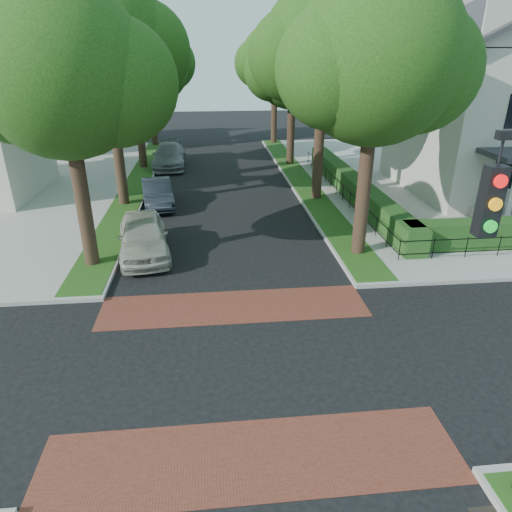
# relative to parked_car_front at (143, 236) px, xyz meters

# --- Properties ---
(ground) EXTENTS (120.00, 120.00, 0.00)m
(ground) POSITION_rel_parked_car_front_xyz_m (3.55, -8.00, -0.85)
(ground) COLOR black
(ground) RESTS_ON ground
(sidewalk_ne) EXTENTS (30.00, 30.00, 0.15)m
(sidewalk_ne) POSITION_rel_parked_car_front_xyz_m (23.05, 11.00, -0.77)
(sidewalk_ne) COLOR gray
(sidewalk_ne) RESTS_ON ground
(crosswalk_far) EXTENTS (9.00, 2.20, 0.01)m
(crosswalk_far) POSITION_rel_parked_car_front_xyz_m (3.55, -4.80, -0.84)
(crosswalk_far) COLOR brown
(crosswalk_far) RESTS_ON ground
(crosswalk_near) EXTENTS (9.00, 2.20, 0.01)m
(crosswalk_near) POSITION_rel_parked_car_front_xyz_m (3.55, -11.20, -0.84)
(crosswalk_near) COLOR brown
(crosswalk_near) RESTS_ON ground
(grass_strip_ne) EXTENTS (1.60, 29.80, 0.02)m
(grass_strip_ne) POSITION_rel_parked_car_front_xyz_m (8.95, 11.10, -0.69)
(grass_strip_ne) COLOR #294C15
(grass_strip_ne) RESTS_ON sidewalk_ne
(grass_strip_nw) EXTENTS (1.60, 29.80, 0.02)m
(grass_strip_nw) POSITION_rel_parked_car_front_xyz_m (-1.85, 11.10, -0.69)
(grass_strip_nw) COLOR #294C15
(grass_strip_nw) RESTS_ON sidewalk_nw
(tree_right_near) EXTENTS (7.75, 6.67, 10.66)m
(tree_right_near) POSITION_rel_parked_car_front_xyz_m (9.15, -0.77, 6.78)
(tree_right_near) COLOR black
(tree_right_near) RESTS_ON sidewalk_ne
(tree_right_mid) EXTENTS (8.25, 7.09, 11.22)m
(tree_right_mid) POSITION_rel_parked_car_front_xyz_m (9.16, 7.25, 7.14)
(tree_right_mid) COLOR black
(tree_right_mid) RESTS_ON sidewalk_ne
(tree_right_far) EXTENTS (7.25, 6.23, 9.74)m
(tree_right_far) POSITION_rel_parked_car_front_xyz_m (9.15, 16.22, 6.06)
(tree_right_far) COLOR black
(tree_right_far) RESTS_ON sidewalk_ne
(tree_right_back) EXTENTS (7.50, 6.45, 10.20)m
(tree_right_back) POSITION_rel_parked_car_front_xyz_m (9.15, 25.23, 6.42)
(tree_right_back) COLOR black
(tree_right_back) RESTS_ON sidewalk_ne
(tree_left_near) EXTENTS (7.50, 6.45, 10.20)m
(tree_left_near) POSITION_rel_parked_car_front_xyz_m (-1.85, -0.77, 6.42)
(tree_left_near) COLOR black
(tree_left_near) RESTS_ON sidewalk_nw
(tree_left_mid) EXTENTS (8.00, 6.88, 11.48)m
(tree_left_mid) POSITION_rel_parked_car_front_xyz_m (-1.84, 7.24, 7.49)
(tree_left_mid) COLOR black
(tree_left_mid) RESTS_ON sidewalk_nw
(tree_left_far) EXTENTS (7.00, 6.02, 9.86)m
(tree_left_far) POSITION_rel_parked_car_front_xyz_m (-1.85, 16.21, 6.27)
(tree_left_far) COLOR black
(tree_left_far) RESTS_ON sidewalk_nw
(tree_left_back) EXTENTS (7.75, 6.66, 10.44)m
(tree_left_back) POSITION_rel_parked_car_front_xyz_m (-1.85, 25.23, 6.56)
(tree_left_back) COLOR black
(tree_left_back) RESTS_ON sidewalk_nw
(hedge_main_road) EXTENTS (1.00, 18.00, 1.20)m
(hedge_main_road) POSITION_rel_parked_car_front_xyz_m (11.25, 7.00, -0.10)
(hedge_main_road) COLOR #184417
(hedge_main_road) RESTS_ON sidewalk_ne
(fence_main_road) EXTENTS (0.06, 18.00, 0.90)m
(fence_main_road) POSITION_rel_parked_car_front_xyz_m (10.45, 7.00, -0.25)
(fence_main_road) COLOR black
(fence_main_road) RESTS_ON sidewalk_ne
(house_left_far) EXTENTS (10.00, 9.00, 10.14)m
(house_left_far) POSITION_rel_parked_car_front_xyz_m (-11.94, 23.99, 4.19)
(house_left_far) COLOR beige
(house_left_far) RESTS_ON sidewalk_nw
(parked_car_front) EXTENTS (2.75, 5.24, 1.70)m
(parked_car_front) POSITION_rel_parked_car_front_xyz_m (0.00, 0.00, 0.00)
(parked_car_front) COLOR #B7B5A5
(parked_car_front) RESTS_ON ground
(parked_car_middle) EXTENTS (2.25, 4.64, 1.47)m
(parked_car_middle) POSITION_rel_parked_car_front_xyz_m (-0.05, 6.82, -0.12)
(parked_car_middle) COLOR black
(parked_car_middle) RESTS_ON ground
(parked_car_rear) EXTENTS (2.43, 5.79, 1.67)m
(parked_car_rear) POSITION_rel_parked_car_front_xyz_m (-0.05, 16.39, -0.02)
(parked_car_rear) COLOR gray
(parked_car_rear) RESTS_ON ground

